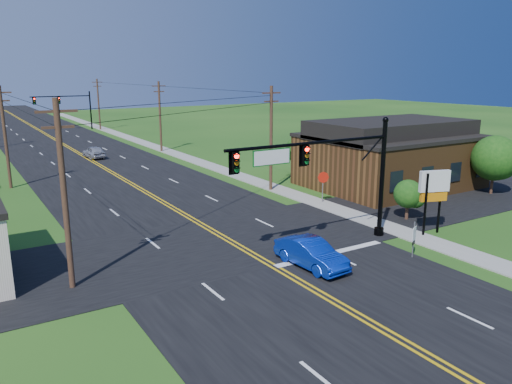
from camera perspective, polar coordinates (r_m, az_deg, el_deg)
ground at (r=21.73m, az=12.39°, el=-14.45°), size 260.00×260.00×0.00m
road_main at (r=65.78m, az=-19.37°, el=3.95°), size 16.00×220.00×0.04m
road_cross at (r=30.67m, az=-3.36°, el=-5.65°), size 70.00×10.00×0.04m
sidewalk at (r=59.61m, az=-7.32°, el=3.71°), size 2.00×160.00×0.08m
signal_mast_main at (r=28.59m, az=8.06°, el=2.64°), size 11.30×0.60×7.48m
signal_mast_far at (r=95.45m, az=-21.00°, el=9.31°), size 10.98×0.60×7.48m
brick_building at (r=46.79m, az=14.98°, el=3.55°), size 14.20×11.20×4.70m
utility_pole_left_a at (r=24.51m, az=-21.10°, el=-0.03°), size 1.80×0.28×9.00m
utility_pole_left_b at (r=49.02m, az=-26.76°, el=5.80°), size 1.80×0.28×9.00m
utility_pole_right_a at (r=42.94m, az=1.73°, el=6.34°), size 1.80×0.28×9.00m
utility_pole_right_b at (r=66.09m, az=-10.92°, el=8.62°), size 1.80×0.28×9.00m
utility_pole_right_c at (r=94.66m, az=-17.55°, el=9.65°), size 1.80×0.28×9.00m
tree_right_front at (r=46.34m, az=25.62°, el=3.51°), size 3.80×3.80×5.00m
tree_right_back at (r=50.01m, az=5.14°, el=4.85°), size 3.00×3.00×4.10m
shrub_corner at (r=36.20m, az=17.00°, el=-0.23°), size 2.00×2.00×2.86m
blue_car at (r=26.67m, az=6.30°, el=-7.06°), size 1.87×4.59×1.48m
distant_car at (r=63.21m, az=-18.05°, el=4.34°), size 2.09×4.40×1.45m
route_sign at (r=28.97m, az=17.60°, el=-4.93°), size 0.49×0.24×2.10m
stop_sign at (r=39.44m, az=7.68°, el=1.31°), size 0.84×0.40×2.53m
pylon_sign at (r=33.13m, az=19.68°, el=0.42°), size 2.00×0.91×4.14m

